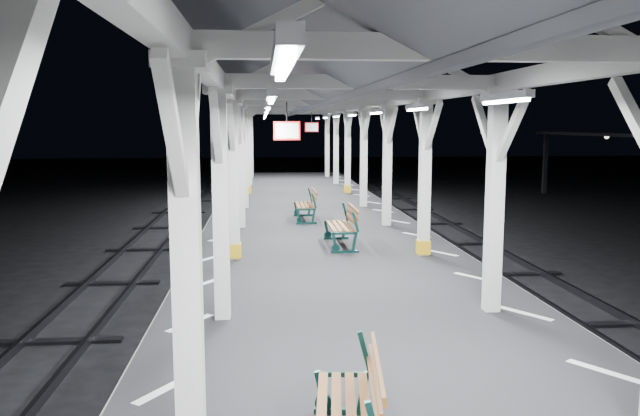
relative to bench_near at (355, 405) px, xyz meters
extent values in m
plane|color=black|center=(0.65, 5.91, -1.45)|extent=(120.00, 120.00, 0.00)
cube|color=black|center=(0.65, 5.91, -0.95)|extent=(6.00, 50.00, 1.00)
cube|color=silver|center=(-1.80, 5.91, -0.45)|extent=(1.00, 48.00, 0.01)
cube|color=silver|center=(3.10, 5.91, -0.45)|extent=(1.00, 48.00, 0.01)
cube|color=#2D2D33|center=(-4.90, 5.91, -1.37)|extent=(0.08, 60.00, 0.16)
cube|color=#2D2D33|center=(-3.80, 5.91, -1.37)|extent=(0.08, 60.00, 0.16)
cube|color=black|center=(-4.35, 5.91, -1.42)|extent=(2.20, 0.22, 0.06)
cube|color=#2D2D33|center=(5.10, 5.91, -1.37)|extent=(0.08, 60.00, 0.16)
cube|color=#2D2D33|center=(6.20, 5.91, -1.37)|extent=(0.08, 60.00, 0.16)
cube|color=black|center=(5.65, 5.91, -1.42)|extent=(2.20, 0.22, 0.06)
cube|color=silver|center=(-1.35, -0.09, 1.15)|extent=(0.22, 0.22, 3.20)
cube|color=silver|center=(-1.35, -0.09, 2.81)|extent=(0.40, 0.40, 0.12)
cube|color=silver|center=(-1.35, 0.46, 2.30)|extent=(0.10, 0.99, 0.99)
cube|color=silver|center=(-1.35, -0.64, 2.30)|extent=(0.10, 0.99, 0.99)
cube|color=silver|center=(-1.35, 3.91, 1.15)|extent=(0.22, 0.22, 3.20)
cube|color=silver|center=(-1.35, 3.91, 2.81)|extent=(0.40, 0.40, 0.12)
cube|color=silver|center=(-1.35, 4.46, 2.30)|extent=(0.10, 0.99, 0.99)
cube|color=silver|center=(-1.35, 3.36, 2.30)|extent=(0.10, 0.99, 0.99)
cube|color=silver|center=(-1.35, 7.91, 1.15)|extent=(0.22, 0.22, 3.20)
cube|color=silver|center=(-1.35, 7.91, 2.81)|extent=(0.40, 0.40, 0.12)
cube|color=gold|center=(-1.35, 7.91, -0.27)|extent=(0.26, 0.26, 0.30)
cube|color=silver|center=(-1.35, 8.46, 2.30)|extent=(0.10, 0.99, 0.99)
cube|color=silver|center=(-1.35, 7.36, 2.30)|extent=(0.10, 0.99, 0.99)
cube|color=silver|center=(-1.35, 11.91, 1.15)|extent=(0.22, 0.22, 3.20)
cube|color=silver|center=(-1.35, 11.91, 2.81)|extent=(0.40, 0.40, 0.12)
cube|color=silver|center=(-1.35, 12.46, 2.30)|extent=(0.10, 0.99, 0.99)
cube|color=silver|center=(-1.35, 11.36, 2.30)|extent=(0.10, 0.99, 0.99)
cube|color=silver|center=(-1.35, 15.91, 1.15)|extent=(0.22, 0.22, 3.20)
cube|color=silver|center=(-1.35, 15.91, 2.81)|extent=(0.40, 0.40, 0.12)
cube|color=silver|center=(-1.35, 16.46, 2.30)|extent=(0.10, 0.99, 0.99)
cube|color=silver|center=(-1.35, 15.36, 2.30)|extent=(0.10, 0.99, 0.99)
cube|color=silver|center=(-1.35, 19.91, 1.15)|extent=(0.22, 0.22, 3.20)
cube|color=silver|center=(-1.35, 19.91, 2.81)|extent=(0.40, 0.40, 0.12)
cube|color=gold|center=(-1.35, 19.91, -0.27)|extent=(0.26, 0.26, 0.30)
cube|color=silver|center=(-1.35, 20.46, 2.30)|extent=(0.10, 0.99, 0.99)
cube|color=silver|center=(-1.35, 19.36, 2.30)|extent=(0.10, 0.99, 0.99)
cube|color=silver|center=(-1.35, 23.91, 1.15)|extent=(0.22, 0.22, 3.20)
cube|color=silver|center=(-1.35, 23.91, 2.81)|extent=(0.40, 0.40, 0.12)
cube|color=silver|center=(-1.35, 24.46, 2.30)|extent=(0.10, 0.99, 0.99)
cube|color=silver|center=(-1.35, 23.36, 2.30)|extent=(0.10, 0.99, 0.99)
cube|color=silver|center=(-1.35, 27.91, 1.15)|extent=(0.22, 0.22, 3.20)
cube|color=silver|center=(-1.35, 27.91, 2.81)|extent=(0.40, 0.40, 0.12)
cube|color=silver|center=(-1.35, 28.46, 2.30)|extent=(0.10, 0.99, 0.99)
cube|color=silver|center=(-1.35, 27.36, 2.30)|extent=(0.10, 0.99, 0.99)
cube|color=silver|center=(2.65, 0.46, 2.30)|extent=(0.10, 0.99, 0.99)
cube|color=silver|center=(2.65, 3.91, 1.15)|extent=(0.22, 0.22, 3.20)
cube|color=silver|center=(2.65, 3.91, 2.81)|extent=(0.40, 0.40, 0.12)
cube|color=silver|center=(2.65, 4.46, 2.30)|extent=(0.10, 0.99, 0.99)
cube|color=silver|center=(2.65, 3.36, 2.30)|extent=(0.10, 0.99, 0.99)
cube|color=silver|center=(2.65, 7.91, 1.15)|extent=(0.22, 0.22, 3.20)
cube|color=silver|center=(2.65, 7.91, 2.81)|extent=(0.40, 0.40, 0.12)
cube|color=gold|center=(2.65, 7.91, -0.27)|extent=(0.26, 0.26, 0.30)
cube|color=silver|center=(2.65, 8.46, 2.30)|extent=(0.10, 0.99, 0.99)
cube|color=silver|center=(2.65, 7.36, 2.30)|extent=(0.10, 0.99, 0.99)
cube|color=silver|center=(2.65, 11.91, 1.15)|extent=(0.22, 0.22, 3.20)
cube|color=silver|center=(2.65, 11.91, 2.81)|extent=(0.40, 0.40, 0.12)
cube|color=silver|center=(2.65, 12.46, 2.30)|extent=(0.10, 0.99, 0.99)
cube|color=silver|center=(2.65, 11.36, 2.30)|extent=(0.10, 0.99, 0.99)
cube|color=silver|center=(2.65, 15.91, 1.15)|extent=(0.22, 0.22, 3.20)
cube|color=silver|center=(2.65, 15.91, 2.81)|extent=(0.40, 0.40, 0.12)
cube|color=silver|center=(2.65, 16.46, 2.30)|extent=(0.10, 0.99, 0.99)
cube|color=silver|center=(2.65, 15.36, 2.30)|extent=(0.10, 0.99, 0.99)
cube|color=silver|center=(2.65, 19.91, 1.15)|extent=(0.22, 0.22, 3.20)
cube|color=silver|center=(2.65, 19.91, 2.81)|extent=(0.40, 0.40, 0.12)
cube|color=gold|center=(2.65, 19.91, -0.27)|extent=(0.26, 0.26, 0.30)
cube|color=silver|center=(2.65, 20.46, 2.30)|extent=(0.10, 0.99, 0.99)
cube|color=silver|center=(2.65, 19.36, 2.30)|extent=(0.10, 0.99, 0.99)
cube|color=silver|center=(2.65, 23.91, 1.15)|extent=(0.22, 0.22, 3.20)
cube|color=silver|center=(2.65, 23.91, 2.81)|extent=(0.40, 0.40, 0.12)
cube|color=silver|center=(2.65, 24.46, 2.30)|extent=(0.10, 0.99, 0.99)
cube|color=silver|center=(2.65, 23.36, 2.30)|extent=(0.10, 0.99, 0.99)
cube|color=silver|center=(2.65, 27.91, 1.15)|extent=(0.22, 0.22, 3.20)
cube|color=silver|center=(2.65, 27.91, 2.81)|extent=(0.40, 0.40, 0.12)
cube|color=silver|center=(2.65, 28.46, 2.30)|extent=(0.10, 0.99, 0.99)
cube|color=silver|center=(2.65, 27.36, 2.30)|extent=(0.10, 0.99, 0.99)
cube|color=silver|center=(-1.35, 5.91, 2.93)|extent=(0.18, 48.00, 0.24)
cube|color=silver|center=(2.65, 5.91, 2.93)|extent=(0.18, 48.00, 0.24)
cube|color=silver|center=(0.65, -0.09, 2.93)|extent=(4.20, 0.14, 0.20)
cube|color=silver|center=(0.65, 3.91, 2.93)|extent=(4.20, 0.14, 0.20)
cube|color=silver|center=(0.65, 7.91, 2.93)|extent=(4.20, 0.14, 0.20)
cube|color=silver|center=(0.65, 11.91, 2.93)|extent=(4.20, 0.14, 0.20)
cube|color=silver|center=(0.65, 15.91, 2.93)|extent=(4.20, 0.14, 0.20)
cube|color=silver|center=(0.65, 19.91, 2.93)|extent=(4.20, 0.14, 0.20)
cube|color=silver|center=(0.65, 23.91, 2.93)|extent=(4.20, 0.14, 0.20)
cube|color=silver|center=(0.65, 27.91, 2.93)|extent=(4.20, 0.14, 0.20)
cube|color=silver|center=(0.65, 5.91, 3.85)|extent=(0.16, 48.00, 0.20)
cube|color=#53555B|center=(-0.65, 5.91, 3.47)|extent=(2.80, 49.00, 1.45)
cube|color=#53555B|center=(1.95, 5.91, 3.47)|extent=(2.80, 49.00, 1.45)
cube|color=silver|center=(-0.65, -2.09, 2.65)|extent=(0.10, 1.35, 0.08)
cube|color=white|center=(-0.65, -2.09, 2.60)|extent=(0.05, 1.25, 0.05)
cube|color=silver|center=(-0.65, 1.91, 2.65)|extent=(0.10, 1.35, 0.08)
cube|color=white|center=(-0.65, 1.91, 2.60)|extent=(0.05, 1.25, 0.05)
cube|color=silver|center=(-0.65, 5.91, 2.65)|extent=(0.10, 1.35, 0.08)
cube|color=white|center=(-0.65, 5.91, 2.60)|extent=(0.05, 1.25, 0.05)
cube|color=silver|center=(-0.65, 9.91, 2.65)|extent=(0.10, 1.35, 0.08)
cube|color=white|center=(-0.65, 9.91, 2.60)|extent=(0.05, 1.25, 0.05)
cube|color=silver|center=(-0.65, 13.91, 2.65)|extent=(0.10, 1.35, 0.08)
cube|color=white|center=(-0.65, 13.91, 2.60)|extent=(0.05, 1.25, 0.05)
cube|color=silver|center=(-0.65, 17.91, 2.65)|extent=(0.10, 1.35, 0.08)
cube|color=white|center=(-0.65, 17.91, 2.60)|extent=(0.05, 1.25, 0.05)
cube|color=silver|center=(-0.65, 21.91, 2.65)|extent=(0.10, 1.35, 0.08)
cube|color=white|center=(-0.65, 21.91, 2.60)|extent=(0.05, 1.25, 0.05)
cube|color=silver|center=(-0.65, 25.91, 2.65)|extent=(0.10, 1.35, 0.08)
cube|color=white|center=(-0.65, 25.91, 2.60)|extent=(0.05, 1.25, 0.05)
cube|color=silver|center=(1.95, 1.91, 2.65)|extent=(0.10, 1.35, 0.08)
cube|color=white|center=(1.95, 1.91, 2.60)|extent=(0.05, 1.25, 0.05)
cube|color=silver|center=(1.95, 5.91, 2.65)|extent=(0.10, 1.35, 0.08)
cube|color=white|center=(1.95, 5.91, 2.60)|extent=(0.05, 1.25, 0.05)
cube|color=silver|center=(1.95, 9.91, 2.65)|extent=(0.10, 1.35, 0.08)
cube|color=white|center=(1.95, 9.91, 2.60)|extent=(0.05, 1.25, 0.05)
cube|color=silver|center=(1.95, 13.91, 2.65)|extent=(0.10, 1.35, 0.08)
cube|color=white|center=(1.95, 13.91, 2.60)|extent=(0.05, 1.25, 0.05)
cube|color=silver|center=(1.95, 17.91, 2.65)|extent=(0.10, 1.35, 0.08)
cube|color=white|center=(1.95, 17.91, 2.60)|extent=(0.05, 1.25, 0.05)
cube|color=silver|center=(1.95, 21.91, 2.65)|extent=(0.10, 1.35, 0.08)
cube|color=white|center=(1.95, 21.91, 2.60)|extent=(0.05, 1.25, 0.05)
cube|color=silver|center=(1.95, 25.91, 2.65)|extent=(0.10, 1.35, 0.08)
cube|color=white|center=(1.95, 25.91, 2.60)|extent=(0.05, 1.25, 0.05)
cylinder|color=black|center=(-0.29, 6.87, 2.57)|extent=(0.02, 0.02, 0.36)
cube|color=red|center=(-0.29, 6.87, 2.21)|extent=(0.50, 0.03, 0.35)
cube|color=white|center=(-0.29, 6.87, 2.21)|extent=(0.44, 0.04, 0.29)
cylinder|color=black|center=(1.07, 18.20, 2.57)|extent=(0.02, 0.02, 0.36)
cube|color=red|center=(1.07, 18.20, 2.21)|extent=(0.50, 0.03, 0.35)
cube|color=white|center=(1.07, 18.20, 2.21)|extent=(0.44, 0.05, 0.29)
cube|color=black|center=(14.65, 27.91, 0.20)|extent=(0.20, 0.20, 3.30)
sphere|color=silver|center=(14.65, 21.91, 1.77)|extent=(0.20, 0.20, 0.20)
sphere|color=silver|center=(14.65, 27.91, 1.77)|extent=(0.20, 0.20, 0.20)
cube|color=#0D2F2B|center=(0.00, 0.76, -0.42)|extent=(0.57, 0.12, 0.06)
cube|color=#0D2F2B|center=(-0.21, 0.78, -0.24)|extent=(0.15, 0.06, 0.44)
cube|color=#0D2F2B|center=(0.19, 0.74, -0.24)|extent=(0.14, 0.06, 0.44)
cube|color=#0D2F2B|center=(0.20, 0.74, 0.18)|extent=(0.16, 0.06, 0.41)
cube|color=brown|center=(-0.28, 0.03, -0.03)|extent=(0.25, 1.43, 0.03)
cube|color=brown|center=(-0.16, 0.02, -0.03)|extent=(0.25, 1.43, 0.03)
cube|color=brown|center=(-0.03, 0.00, -0.03)|extent=(0.25, 1.43, 0.03)
cube|color=brown|center=(0.09, -0.01, -0.03)|extent=(0.25, 1.43, 0.03)
cube|color=brown|center=(0.15, -0.02, 0.10)|extent=(0.21, 1.43, 0.09)
cube|color=brown|center=(0.17, -0.02, 0.23)|extent=(0.21, 1.43, 0.09)
cube|color=brown|center=(0.19, -0.02, 0.35)|extent=(0.21, 1.43, 0.09)
cube|color=#0D2F2B|center=(1.01, 8.28, -0.42)|extent=(0.61, 0.06, 0.06)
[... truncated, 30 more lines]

